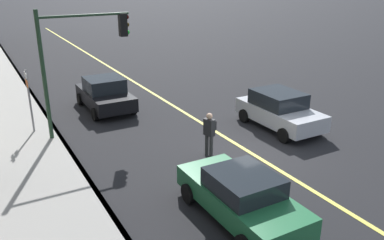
{
  "coord_description": "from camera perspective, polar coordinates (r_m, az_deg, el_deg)",
  "views": [
    {
      "loc": [
        -10.77,
        8.65,
        6.43
      ],
      "look_at": [
        -0.06,
        2.63,
        1.86
      ],
      "focal_mm": 37.75,
      "sensor_mm": 36.0,
      "label": 1
    }
  ],
  "objects": [
    {
      "name": "ground",
      "position": [
        15.24,
        8.58,
        -4.81
      ],
      "size": [
        200.0,
        200.0,
        0.0
      ],
      "primitive_type": "plane",
      "color": "black"
    },
    {
      "name": "sidewalk_slab",
      "position": [
        12.56,
        -20.32,
        -11.42
      ],
      "size": [
        80.0,
        3.29,
        0.15
      ],
      "primitive_type": "cube",
      "color": "gray",
      "rests_on": "ground"
    },
    {
      "name": "curb_edge",
      "position": [
        12.8,
        -13.34,
        -9.99
      ],
      "size": [
        80.0,
        0.16,
        0.15
      ],
      "primitive_type": "cube",
      "color": "slate",
      "rests_on": "ground"
    },
    {
      "name": "lane_stripe_center",
      "position": [
        15.23,
        8.58,
        -4.79
      ],
      "size": [
        80.0,
        0.16,
        0.01
      ],
      "primitive_type": "cube",
      "color": "#D8CC4C",
      "rests_on": "ground"
    },
    {
      "name": "car_silver",
      "position": [
        17.72,
        12.25,
        1.42
      ],
      "size": [
        3.98,
        2.02,
        1.59
      ],
      "color": "#A8AAB2",
      "rests_on": "ground"
    },
    {
      "name": "car_green",
      "position": [
        11.17,
        6.96,
        -10.54
      ],
      "size": [
        4.19,
        1.91,
        1.41
      ],
      "color": "#1E6038",
      "rests_on": "ground"
    },
    {
      "name": "car_black",
      "position": [
        20.11,
        -12.19,
        3.61
      ],
      "size": [
        3.98,
        2.05,
        1.59
      ],
      "color": "black",
      "rests_on": "ground"
    },
    {
      "name": "pedestrian_with_backpack",
      "position": [
        14.58,
        2.5,
        -1.6
      ],
      "size": [
        0.44,
        0.44,
        1.67
      ],
      "color": "#383838",
      "rests_on": "ground"
    },
    {
      "name": "traffic_light_mast",
      "position": [
        16.42,
        -15.65,
        9.45
      ],
      "size": [
        0.28,
        3.6,
        5.13
      ],
      "color": "#1E3823",
      "rests_on": "ground"
    },
    {
      "name": "street_sign_post",
      "position": [
        17.58,
        -22.02,
        3.0
      ],
      "size": [
        0.6,
        0.08,
        2.75
      ],
      "color": "slate",
      "rests_on": "ground"
    }
  ]
}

